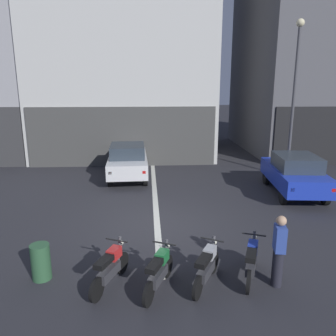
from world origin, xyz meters
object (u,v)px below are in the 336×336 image
Objects in this scene: car_white_crossing_near at (128,160)px; motorcycle_silver_row_centre at (207,266)px; motorcycle_blue_row_right_mid at (251,260)px; motorcycle_green_row_left_mid at (159,271)px; street_lamp at (295,85)px; car_grey_down_street at (171,141)px; trash_bin at (41,262)px; car_blue_parked_kerbside at (295,173)px; person_by_motorcycles at (279,251)px; motorcycle_red_row_leftmost at (110,267)px.

car_white_crossing_near is 2.77× the size of motorcycle_silver_row_centre.
car_white_crossing_near reaches higher than motorcycle_blue_row_right_mid.
street_lamp is at bearing 53.59° from motorcycle_green_row_left_mid.
car_white_crossing_near is at bearing -114.64° from car_grey_down_street.
motorcycle_green_row_left_mid is 2.77m from trash_bin.
motorcycle_green_row_left_mid is 1.84× the size of trash_bin.
motorcycle_silver_row_centre is at bearing 6.84° from motorcycle_green_row_left_mid.
person_by_motorcycles is at bearing -116.23° from car_blue_parked_kerbside.
motorcycle_blue_row_right_mid is (-3.59, -5.97, -0.43)m from car_blue_parked_kerbside.
street_lamp is 4.58× the size of motorcycle_red_row_leftmost.
car_white_crossing_near is at bearing 112.64° from person_by_motorcycles.
car_white_crossing_near is 8.83m from motorcycle_red_row_leftmost.
motorcycle_red_row_leftmost is at bearing -89.51° from car_white_crossing_near.
car_grey_down_street is 2.76× the size of motorcycle_red_row_leftmost.
motorcycle_silver_row_centre is 3.80m from trash_bin.
car_blue_parked_kerbside is 5.00× the size of trash_bin.
car_grey_down_street is (2.39, 5.21, 0.00)m from car_white_crossing_near.
car_white_crossing_near reaches higher than motorcycle_green_row_left_mid.
trash_bin is (-4.84, 0.29, -0.03)m from motorcycle_blue_row_right_mid.
car_grey_down_street is at bearing 93.68° from motorcycle_blue_row_right_mid.
car_white_crossing_near is at bearing 79.56° from trash_bin.
trash_bin is (-9.24, -8.27, -3.90)m from street_lamp.
motorcycle_silver_row_centre is (1.07, 0.13, 0.00)m from motorcycle_green_row_left_mid.
street_lamp is 12.16m from motorcycle_red_row_leftmost.
car_white_crossing_near is 5.74m from car_grey_down_street.
motorcycle_red_row_leftmost is (0.07, -8.82, -0.43)m from car_white_crossing_near.
car_blue_parked_kerbside is 9.12m from motorcycle_red_row_leftmost.
car_white_crossing_near is at bearing 158.14° from car_blue_parked_kerbside.
trash_bin is at bearing 167.43° from motorcycle_green_row_left_mid.
car_grey_down_street is at bearing 85.01° from motorcycle_green_row_left_mid.
person_by_motorcycles is at bearing -113.80° from street_lamp.
car_blue_parked_kerbside is at bearing -60.66° from car_grey_down_street.
car_grey_down_street is 13.98m from motorcycle_blue_row_right_mid.
motorcycle_green_row_left_mid is at bearing -82.77° from car_white_crossing_near.
motorcycle_silver_row_centre is at bearing -7.16° from trash_bin.
motorcycle_green_row_left_mid is (-1.25, -14.25, -0.43)m from car_grey_down_street.
motorcycle_green_row_left_mid is at bearing -11.45° from motorcycle_red_row_leftmost.
motorcycle_green_row_left_mid is (1.15, -9.04, -0.43)m from car_white_crossing_near.
car_blue_parked_kerbside reaches higher than motorcycle_silver_row_centre.
person_by_motorcycles is (3.70, -0.23, 0.40)m from motorcycle_red_row_leftmost.
motorcycle_red_row_leftmost is at bearing 176.49° from person_by_motorcycles.
motorcycle_green_row_left_mid is 2.66m from person_by_motorcycles.
motorcycle_green_row_left_mid is at bearing -126.41° from street_lamp.
car_grey_down_street is 2.86× the size of motorcycle_silver_row_centre.
car_white_crossing_near and car_blue_parked_kerbside have the same top height.
car_grey_down_street is at bearing 80.63° from motorcycle_red_row_leftmost.
street_lamp is at bearing 48.66° from motorcycle_red_row_leftmost.
car_blue_parked_kerbside is 2.55× the size of person_by_motorcycles.
person_by_motorcycles reaches higher than motorcycle_green_row_left_mid.
car_grey_down_street is 14.31m from motorcycle_green_row_left_mid.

